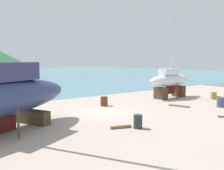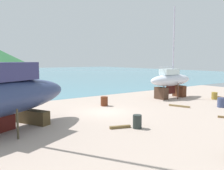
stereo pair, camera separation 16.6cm
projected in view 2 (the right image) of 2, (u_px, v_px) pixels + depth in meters
ground_plane at (146, 125)px, 15.86m from camera, size 51.16×51.16×0.00m
sailboat_far_slipway at (171, 81)px, 26.99m from camera, size 6.29×2.17×10.25m
worker at (170, 86)px, 30.92m from camera, size 0.49×0.47×1.75m
barrel_tipped_left at (104, 101)px, 22.38m from camera, size 0.95×0.95×0.87m
barrel_tipped_right at (214, 96)px, 26.10m from camera, size 0.81×0.81×0.79m
barrel_blue_faded at (137, 122)px, 15.02m from camera, size 0.60×0.60×0.86m
barrel_tar_black at (221, 102)px, 21.72m from camera, size 0.90×0.90×0.88m
timber_short_cross at (120, 127)px, 15.06m from camera, size 1.35×0.63×0.16m
timber_plank_near at (179, 106)px, 21.93m from camera, size 0.84×1.88×0.16m
timber_short_skew at (224, 98)px, 26.48m from camera, size 0.38×2.46×0.20m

